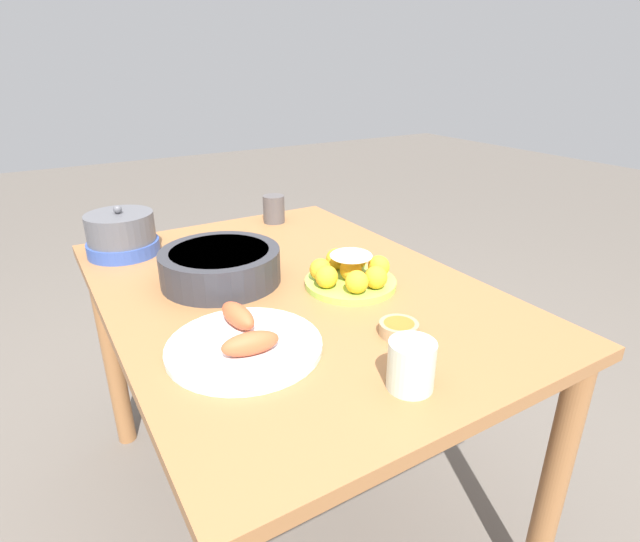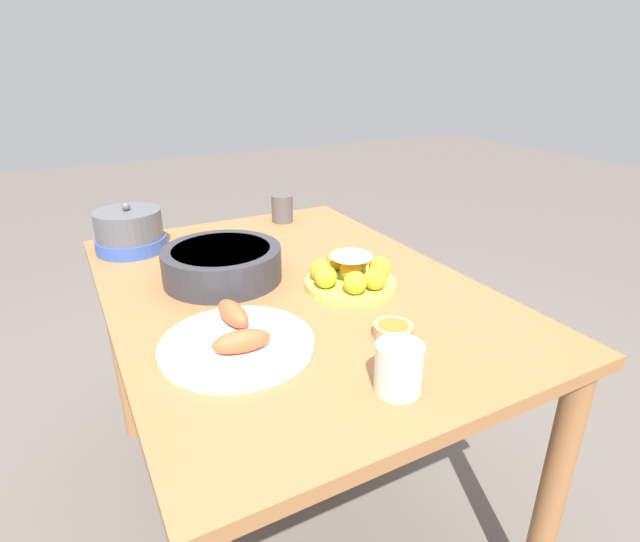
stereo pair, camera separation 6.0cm
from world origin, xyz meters
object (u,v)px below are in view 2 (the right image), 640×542
(serving_bowl, at_px, (222,263))
(warming_pot, at_px, (130,231))
(cup_near, at_px, (282,208))
(cup_far, at_px, (399,368))
(cake_plate, at_px, (350,274))
(dining_table, at_px, (291,321))
(sauce_bowl, at_px, (393,330))
(seafood_platter, at_px, (237,340))

(serving_bowl, bearing_deg, warming_pot, 27.12)
(cup_near, bearing_deg, cup_far, 167.18)
(cup_near, bearing_deg, cake_plate, 172.76)
(cake_plate, bearing_deg, dining_table, 58.87)
(dining_table, xyz_separation_m, warming_pot, (0.45, 0.31, 0.16))
(sauce_bowl, distance_m, cup_far, 0.18)
(dining_table, bearing_deg, cup_near, -22.25)
(cake_plate, distance_m, warming_pot, 0.69)
(cake_plate, height_order, sauce_bowl, cake_plate)
(cake_plate, bearing_deg, seafood_platter, 111.45)
(cake_plate, bearing_deg, warming_pot, 39.69)
(cake_plate, height_order, cup_near, cup_near)
(dining_table, bearing_deg, serving_bowl, 50.14)
(dining_table, xyz_separation_m, serving_bowl, (0.11, 0.14, 0.15))
(sauce_bowl, height_order, warming_pot, warming_pot)
(seafood_platter, height_order, warming_pot, warming_pot)
(seafood_platter, bearing_deg, dining_table, -45.04)
(seafood_platter, bearing_deg, cake_plate, -68.55)
(dining_table, xyz_separation_m, cake_plate, (-0.08, -0.13, 0.14))
(cake_plate, bearing_deg, sauce_bowl, 168.62)
(dining_table, xyz_separation_m, cup_near, (0.50, -0.20, 0.15))
(seafood_platter, xyz_separation_m, cup_near, (0.71, -0.42, 0.03))
(serving_bowl, bearing_deg, dining_table, -129.86)
(cake_plate, distance_m, cup_near, 0.58)
(serving_bowl, bearing_deg, seafood_platter, 166.61)
(cake_plate, relative_size, sauce_bowl, 2.82)
(serving_bowl, xyz_separation_m, warming_pot, (0.34, 0.17, 0.01))
(sauce_bowl, height_order, seafood_platter, seafood_platter)
(serving_bowl, relative_size, seafood_platter, 0.99)
(serving_bowl, height_order, sauce_bowl, serving_bowl)
(seafood_platter, distance_m, cup_near, 0.82)
(dining_table, xyz_separation_m, seafood_platter, (-0.21, 0.21, 0.12))
(seafood_platter, relative_size, cup_near, 3.25)
(cup_near, bearing_deg, seafood_platter, 149.57)
(warming_pot, bearing_deg, dining_table, -145.56)
(sauce_bowl, bearing_deg, cup_far, 146.66)
(dining_table, height_order, cup_far, cup_far)
(cup_far, bearing_deg, cake_plate, -20.41)
(sauce_bowl, relative_size, warming_pot, 0.40)
(sauce_bowl, xyz_separation_m, seafood_platter, (0.12, 0.29, -0.00))
(seafood_platter, bearing_deg, warming_pot, 8.06)
(cup_near, distance_m, cup_far, 1.00)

